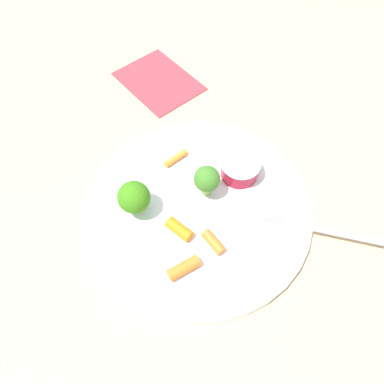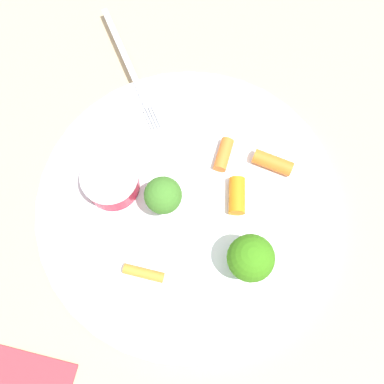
{
  "view_description": "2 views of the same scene",
  "coord_description": "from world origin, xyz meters",
  "px_view_note": "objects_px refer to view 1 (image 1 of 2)",
  "views": [
    {
      "loc": [
        -0.1,
        0.23,
        0.44
      ],
      "look_at": [
        0.01,
        -0.01,
        0.03
      ],
      "focal_mm": 33.35,
      "sensor_mm": 36.0,
      "label": 1
    },
    {
      "loc": [
        0.13,
        -0.02,
        0.42
      ],
      "look_at": [
        -0.0,
        0.0,
        0.03
      ],
      "focal_mm": 39.61,
      "sensor_mm": 36.0,
      "label": 2
    }
  ],
  "objects_px": {
    "carrot_stick_0": "(213,242)",
    "carrot_stick_2": "(179,229)",
    "sauce_cup": "(240,168)",
    "broccoli_floret_0": "(205,179)",
    "fork": "(326,231)",
    "broccoli_floret_1": "(134,197)",
    "napkin": "(159,81)",
    "plate": "(199,207)",
    "carrot_stick_3": "(184,268)",
    "carrot_stick_1": "(176,158)"
  },
  "relations": [
    {
      "from": "carrot_stick_0",
      "to": "carrot_stick_2",
      "type": "distance_m",
      "value": 0.05
    },
    {
      "from": "broccoli_floret_1",
      "to": "napkin",
      "type": "bearing_deg",
      "value": -68.17
    },
    {
      "from": "sauce_cup",
      "to": "broccoli_floret_1",
      "type": "distance_m",
      "value": 0.16
    },
    {
      "from": "carrot_stick_0",
      "to": "carrot_stick_2",
      "type": "relative_size",
      "value": 0.95
    },
    {
      "from": "broccoli_floret_1",
      "to": "carrot_stick_2",
      "type": "height_order",
      "value": "broccoli_floret_1"
    },
    {
      "from": "broccoli_floret_0",
      "to": "carrot_stick_0",
      "type": "height_order",
      "value": "broccoli_floret_0"
    },
    {
      "from": "plate",
      "to": "fork",
      "type": "height_order",
      "value": "fork"
    },
    {
      "from": "carrot_stick_0",
      "to": "fork",
      "type": "relative_size",
      "value": 0.2
    },
    {
      "from": "broccoli_floret_1",
      "to": "napkin",
      "type": "xyz_separation_m",
      "value": [
        0.1,
        -0.25,
        -0.04
      ]
    },
    {
      "from": "broccoli_floret_0",
      "to": "carrot_stick_2",
      "type": "distance_m",
      "value": 0.08
    },
    {
      "from": "carrot_stick_1",
      "to": "napkin",
      "type": "bearing_deg",
      "value": -53.99
    },
    {
      "from": "carrot_stick_2",
      "to": "sauce_cup",
      "type": "bearing_deg",
      "value": -107.32
    },
    {
      "from": "sauce_cup",
      "to": "broccoli_floret_0",
      "type": "xyz_separation_m",
      "value": [
        0.03,
        0.05,
        0.02
      ]
    },
    {
      "from": "carrot_stick_1",
      "to": "carrot_stick_2",
      "type": "bearing_deg",
      "value": 118.61
    },
    {
      "from": "sauce_cup",
      "to": "broccoli_floret_0",
      "type": "relative_size",
      "value": 1.11
    },
    {
      "from": "sauce_cup",
      "to": "fork",
      "type": "height_order",
      "value": "sauce_cup"
    },
    {
      "from": "broccoli_floret_0",
      "to": "broccoli_floret_1",
      "type": "bearing_deg",
      "value": 43.06
    },
    {
      "from": "carrot_stick_0",
      "to": "carrot_stick_2",
      "type": "xyz_separation_m",
      "value": [
        0.05,
        0.0,
        0.0
      ]
    },
    {
      "from": "carrot_stick_3",
      "to": "fork",
      "type": "bearing_deg",
      "value": -139.32
    },
    {
      "from": "broccoli_floret_1",
      "to": "fork",
      "type": "xyz_separation_m",
      "value": [
        -0.25,
        -0.08,
        -0.03
      ]
    },
    {
      "from": "broccoli_floret_1",
      "to": "napkin",
      "type": "height_order",
      "value": "broccoli_floret_1"
    },
    {
      "from": "carrot_stick_2",
      "to": "napkin",
      "type": "distance_m",
      "value": 0.31
    },
    {
      "from": "plate",
      "to": "carrot_stick_2",
      "type": "relative_size",
      "value": 8.46
    },
    {
      "from": "broccoli_floret_0",
      "to": "fork",
      "type": "height_order",
      "value": "broccoli_floret_0"
    },
    {
      "from": "sauce_cup",
      "to": "fork",
      "type": "relative_size",
      "value": 0.33
    },
    {
      "from": "carrot_stick_1",
      "to": "fork",
      "type": "relative_size",
      "value": 0.23
    },
    {
      "from": "carrot_stick_1",
      "to": "carrot_stick_0",
      "type": "bearing_deg",
      "value": 135.73
    },
    {
      "from": "plate",
      "to": "carrot_stick_1",
      "type": "bearing_deg",
      "value": -41.61
    },
    {
      "from": "broccoli_floret_0",
      "to": "fork",
      "type": "xyz_separation_m",
      "value": [
        -0.17,
        -0.01,
        -0.03
      ]
    },
    {
      "from": "sauce_cup",
      "to": "fork",
      "type": "xyz_separation_m",
      "value": [
        -0.14,
        0.04,
        -0.01
      ]
    },
    {
      "from": "plate",
      "to": "broccoli_floret_0",
      "type": "xyz_separation_m",
      "value": [
        0.0,
        -0.02,
        0.04
      ]
    },
    {
      "from": "carrot_stick_1",
      "to": "napkin",
      "type": "relative_size",
      "value": 0.27
    },
    {
      "from": "carrot_stick_3",
      "to": "napkin",
      "type": "distance_m",
      "value": 0.36
    },
    {
      "from": "broccoli_floret_0",
      "to": "fork",
      "type": "bearing_deg",
      "value": -176.8
    },
    {
      "from": "sauce_cup",
      "to": "carrot_stick_3",
      "type": "distance_m",
      "value": 0.17
    },
    {
      "from": "plate",
      "to": "carrot_stick_0",
      "type": "relative_size",
      "value": 8.93
    },
    {
      "from": "carrot_stick_0",
      "to": "carrot_stick_3",
      "type": "distance_m",
      "value": 0.05
    },
    {
      "from": "plate",
      "to": "broccoli_floret_0",
      "type": "distance_m",
      "value": 0.04
    },
    {
      "from": "carrot_stick_1",
      "to": "fork",
      "type": "distance_m",
      "value": 0.24
    },
    {
      "from": "sauce_cup",
      "to": "broccoli_floret_1",
      "type": "height_order",
      "value": "broccoli_floret_1"
    },
    {
      "from": "sauce_cup",
      "to": "carrot_stick_3",
      "type": "height_order",
      "value": "sauce_cup"
    },
    {
      "from": "sauce_cup",
      "to": "broccoli_floret_0",
      "type": "bearing_deg",
      "value": 54.62
    },
    {
      "from": "carrot_stick_3",
      "to": "sauce_cup",
      "type": "bearing_deg",
      "value": -93.29
    },
    {
      "from": "carrot_stick_1",
      "to": "napkin",
      "type": "distance_m",
      "value": 0.19
    },
    {
      "from": "sauce_cup",
      "to": "broccoli_floret_1",
      "type": "bearing_deg",
      "value": 47.41
    },
    {
      "from": "broccoli_floret_0",
      "to": "carrot_stick_1",
      "type": "distance_m",
      "value": 0.07
    },
    {
      "from": "napkin",
      "to": "fork",
      "type": "bearing_deg",
      "value": 152.95
    },
    {
      "from": "carrot_stick_2",
      "to": "carrot_stick_3",
      "type": "bearing_deg",
      "value": 122.06
    },
    {
      "from": "sauce_cup",
      "to": "carrot_stick_1",
      "type": "distance_m",
      "value": 0.1
    },
    {
      "from": "carrot_stick_2",
      "to": "fork",
      "type": "height_order",
      "value": "carrot_stick_2"
    }
  ]
}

